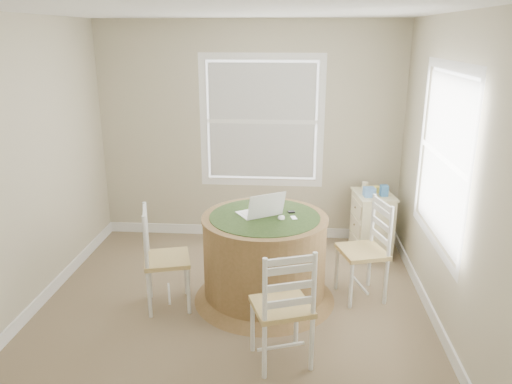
{
  "coord_description": "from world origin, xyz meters",
  "views": [
    {
      "loc": [
        0.53,
        -4.03,
        2.43
      ],
      "look_at": [
        0.18,
        0.45,
        1.0
      ],
      "focal_mm": 35.0,
      "sensor_mm": 36.0,
      "label": 1
    }
  ],
  "objects_px": {
    "chair_right": "(362,251)",
    "corner_chest": "(371,223)",
    "round_table": "(265,254)",
    "chair_left": "(167,259)",
    "chair_near": "(282,306)",
    "laptop": "(260,211)"
  },
  "relations": [
    {
      "from": "chair_right",
      "to": "corner_chest",
      "type": "height_order",
      "value": "chair_right"
    },
    {
      "from": "round_table",
      "to": "chair_left",
      "type": "height_order",
      "value": "chair_left"
    },
    {
      "from": "chair_left",
      "to": "chair_right",
      "type": "relative_size",
      "value": 1.0
    },
    {
      "from": "round_table",
      "to": "chair_near",
      "type": "bearing_deg",
      "value": -93.9
    },
    {
      "from": "chair_left",
      "to": "chair_near",
      "type": "distance_m",
      "value": 1.3
    },
    {
      "from": "chair_near",
      "to": "laptop",
      "type": "distance_m",
      "value": 1.09
    },
    {
      "from": "chair_right",
      "to": "corner_chest",
      "type": "distance_m",
      "value": 1.06
    },
    {
      "from": "chair_right",
      "to": "laptop",
      "type": "distance_m",
      "value": 1.04
    },
    {
      "from": "round_table",
      "to": "chair_right",
      "type": "relative_size",
      "value": 1.41
    },
    {
      "from": "round_table",
      "to": "laptop",
      "type": "height_order",
      "value": "laptop"
    },
    {
      "from": "chair_near",
      "to": "corner_chest",
      "type": "height_order",
      "value": "chair_near"
    },
    {
      "from": "laptop",
      "to": "round_table",
      "type": "bearing_deg",
      "value": 106.0
    },
    {
      "from": "chair_left",
      "to": "laptop",
      "type": "distance_m",
      "value": 0.96
    },
    {
      "from": "chair_near",
      "to": "laptop",
      "type": "height_order",
      "value": "laptop"
    },
    {
      "from": "chair_near",
      "to": "chair_right",
      "type": "distance_m",
      "value": 1.28
    },
    {
      "from": "chair_near",
      "to": "laptop",
      "type": "xyz_separation_m",
      "value": [
        -0.23,
        0.99,
        0.39
      ]
    },
    {
      "from": "chair_right",
      "to": "laptop",
      "type": "height_order",
      "value": "laptop"
    },
    {
      "from": "chair_left",
      "to": "round_table",
      "type": "bearing_deg",
      "value": -92.51
    },
    {
      "from": "corner_chest",
      "to": "chair_near",
      "type": "bearing_deg",
      "value": -122.65
    },
    {
      "from": "round_table",
      "to": "chair_near",
      "type": "distance_m",
      "value": 0.97
    },
    {
      "from": "chair_near",
      "to": "chair_right",
      "type": "bearing_deg",
      "value": -144.03
    },
    {
      "from": "chair_left",
      "to": "chair_near",
      "type": "bearing_deg",
      "value": -140.71
    }
  ]
}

